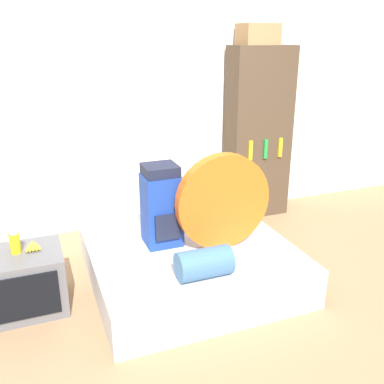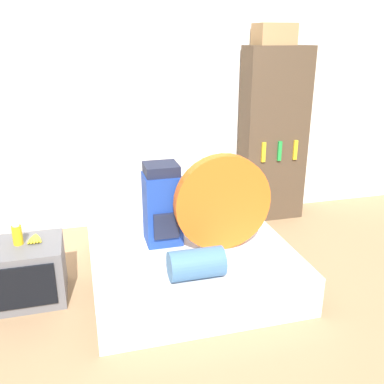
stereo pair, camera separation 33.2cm
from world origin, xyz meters
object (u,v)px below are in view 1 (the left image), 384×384
object	(u,v)px
sleeping_roll	(204,263)
bookshelf	(258,134)
backpack	(162,206)
cardboard_box	(258,34)
television	(25,281)
canister	(15,243)
tent_bag	(223,201)

from	to	relation	value
sleeping_roll	bookshelf	world-z (taller)	bookshelf
backpack	cardboard_box	xyz separation A→B (m)	(1.35, 0.98, 1.29)
bookshelf	cardboard_box	world-z (taller)	cardboard_box
backpack	television	bearing A→B (deg)	-176.56
bookshelf	cardboard_box	bearing A→B (deg)	163.24
sleeping_roll	canister	size ratio (longest dim) A/B	2.34
cardboard_box	canister	bearing A→B (deg)	-157.33
backpack	bookshelf	size ratio (longest dim) A/B	0.36
sleeping_roll	television	bearing A→B (deg)	155.12
bookshelf	television	bearing A→B (deg)	-157.33
canister	cardboard_box	bearing A→B (deg)	22.67
backpack	canister	size ratio (longest dim) A/B	4.01
tent_bag	television	size ratio (longest dim) A/B	1.36
tent_bag	bookshelf	distance (m)	1.55
canister	sleeping_roll	bearing A→B (deg)	-25.44
television	cardboard_box	world-z (taller)	cardboard_box
tent_bag	sleeping_roll	distance (m)	0.57
tent_bag	television	distance (m)	1.58
canister	cardboard_box	world-z (taller)	cardboard_box
backpack	canister	world-z (taller)	backpack
canister	television	bearing A→B (deg)	-44.86
canister	bookshelf	size ratio (longest dim) A/B	0.09
television	bookshelf	world-z (taller)	bookshelf
backpack	cardboard_box	bearing A→B (deg)	36.16
backpack	television	distance (m)	1.15
tent_bag	television	xyz separation A→B (m)	(-1.50, 0.16, -0.47)
tent_bag	cardboard_box	bearing A→B (deg)	52.81
tent_bag	cardboard_box	distance (m)	1.95
cardboard_box	bookshelf	bearing A→B (deg)	-16.76
television	cardboard_box	distance (m)	3.14
backpack	television	world-z (taller)	backpack
bookshelf	cardboard_box	size ratio (longest dim) A/B	4.87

